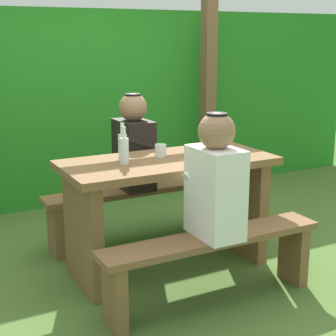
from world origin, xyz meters
The scene contains 12 objects.
ground_plane centered at (0.00, 0.00, 0.00)m, with size 12.00×12.00×0.00m, color #4C6E2E.
hedge_backdrop centered at (0.00, 2.07, 0.90)m, with size 6.40×0.80×1.80m, color #257F20.
pergola_post_right centered at (1.20, 1.43, 1.04)m, with size 0.12×0.12×2.08m, color brown.
picnic_table centered at (0.00, 0.00, 0.52)m, with size 1.40×0.64×0.77m.
bench_near centered at (0.00, -0.56, 0.31)m, with size 1.40×0.24×0.43m.
bench_far centered at (0.00, 0.56, 0.31)m, with size 1.40×0.24×0.43m.
person_white_shirt centered at (0.01, -0.56, 0.76)m, with size 0.25×0.35×0.72m.
person_black_coat centered at (0.01, 0.56, 0.76)m, with size 0.25×0.35×0.72m.
drinking_glass centered at (-0.01, 0.08, 0.81)m, with size 0.08×0.08×0.09m, color silver.
bottle_left centered at (-0.31, 0.00, 0.86)m, with size 0.06×0.06×0.24m.
bottle_right centered at (-0.27, 0.12, 0.86)m, with size 0.06×0.06×0.24m.
cell_phone centered at (0.32, 0.10, 0.78)m, with size 0.07×0.14×0.01m, color black.
Camera 1 is at (-1.57, -2.97, 1.55)m, focal length 56.22 mm.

